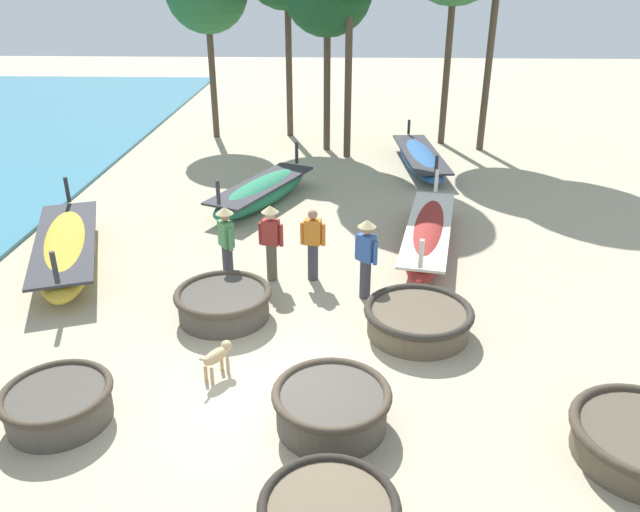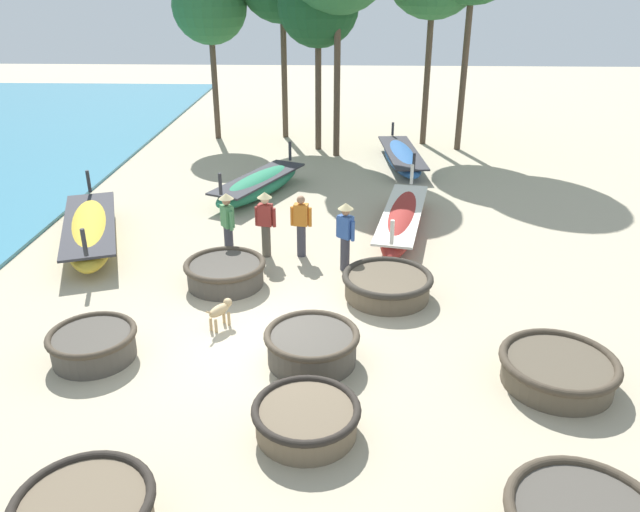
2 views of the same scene
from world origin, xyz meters
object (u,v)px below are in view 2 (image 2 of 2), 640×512
(coracle_front_right, at_px, (93,344))
(long_boat_ochre_hull, at_px, (402,157))
(coracle_tilted, at_px, (225,272))
(long_boat_green_hull, at_px, (90,230))
(fisherman_by_coracle, at_px, (265,220))
(fisherman_standing_left, at_px, (345,232))
(coracle_far_left, at_px, (306,418))
(fisherman_standing_right, at_px, (228,221))
(long_boat_white_hull, at_px, (259,185))
(coracle_center, at_px, (387,284))
(long_boat_red_hull, at_px, (402,219))
(tree_center, at_px, (210,6))
(fisherman_crouching, at_px, (301,224))
(tree_tall_back, at_px, (318,6))
(coracle_far_right, at_px, (558,369))
(dog, at_px, (221,310))
(coracle_beside_post, at_px, (312,345))

(coracle_front_right, xyz_separation_m, long_boat_ochre_hull, (6.63, 12.99, 0.01))
(coracle_tilted, xyz_separation_m, long_boat_green_hull, (-3.89, 2.19, 0.07))
(fisherman_by_coracle, height_order, fisherman_standing_left, same)
(coracle_far_left, bearing_deg, fisherman_standing_right, 109.52)
(long_boat_ochre_hull, distance_m, long_boat_white_hull, 6.08)
(coracle_far_left, relative_size, fisherman_standing_left, 1.00)
(coracle_center, bearing_deg, long_boat_red_hull, 80.59)
(fisherman_standing_right, relative_size, tree_center, 0.25)
(fisherman_standing_left, height_order, fisherman_crouching, fisherman_standing_left)
(long_boat_red_hull, height_order, fisherman_by_coracle, fisherman_by_coracle)
(coracle_front_right, xyz_separation_m, tree_tall_back, (3.48, 15.15, 5.05))
(coracle_front_right, xyz_separation_m, fisherman_by_coracle, (2.62, 4.64, 0.66))
(long_boat_red_hull, xyz_separation_m, long_boat_green_hull, (-8.13, -1.15, 0.02))
(long_boat_green_hull, bearing_deg, fisherman_by_coracle, -7.35)
(coracle_front_right, bearing_deg, coracle_far_right, -3.35)
(fisherman_by_coracle, relative_size, tree_center, 0.25)
(coracle_center, distance_m, tree_tall_back, 13.69)
(long_boat_green_hull, distance_m, tree_center, 12.65)
(coracle_tilted, bearing_deg, fisherman_by_coracle, 65.01)
(long_boat_red_hull, bearing_deg, coracle_center, -99.41)
(coracle_center, bearing_deg, long_boat_white_hull, 118.61)
(coracle_far_left, distance_m, fisherman_by_coracle, 6.71)
(coracle_front_right, bearing_deg, tree_center, 93.01)
(dog, bearing_deg, coracle_center, 22.75)
(coracle_far_left, bearing_deg, coracle_center, 71.57)
(fisherman_standing_right, distance_m, dog, 3.41)
(coracle_center, height_order, coracle_tilted, coracle_tilted)
(coracle_center, distance_m, long_boat_red_hull, 3.85)
(tree_center, bearing_deg, fisherman_by_coracle, -74.00)
(fisherman_standing_right, bearing_deg, coracle_center, -27.06)
(coracle_beside_post, height_order, long_boat_white_hull, long_boat_white_hull)
(long_boat_ochre_hull, xyz_separation_m, fisherman_standing_right, (-4.93, -8.47, 0.65))
(coracle_tilted, height_order, long_boat_ochre_hull, long_boat_ochre_hull)
(long_boat_ochre_hull, relative_size, fisherman_crouching, 3.33)
(long_boat_green_hull, bearing_deg, coracle_far_left, -49.91)
(coracle_beside_post, relative_size, fisherman_standing_left, 1.03)
(coracle_front_right, relative_size, coracle_far_right, 0.80)
(dog, xyz_separation_m, tree_tall_back, (1.37, 13.97, 4.98))
(fisherman_by_coracle, bearing_deg, coracle_center, -35.57)
(long_boat_green_hull, bearing_deg, long_boat_red_hull, 8.08)
(long_boat_ochre_hull, distance_m, fisherman_crouching, 8.90)
(long_boat_ochre_hull, height_order, tree_tall_back, tree_tall_back)
(long_boat_red_hull, distance_m, fisherman_crouching, 3.16)
(coracle_far_right, distance_m, tree_center, 20.18)
(coracle_front_right, distance_m, coracle_far_right, 8.20)
(coracle_far_right, bearing_deg, dog, 164.69)
(coracle_far_left, xyz_separation_m, dog, (-1.87, 3.08, 0.10))
(coracle_beside_post, relative_size, long_boat_red_hull, 0.33)
(fisherman_crouching, bearing_deg, coracle_tilted, -134.33)
(long_boat_green_hull, bearing_deg, fisherman_standing_left, -11.26)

